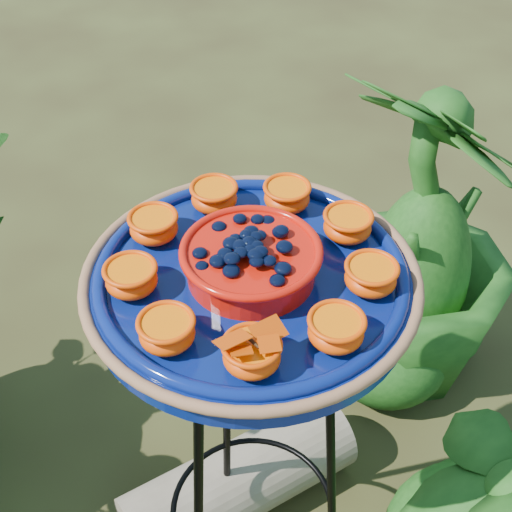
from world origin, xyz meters
The scene contains 4 objects.
tripod_stand centered at (0.14, -0.10, 0.57)m, with size 0.36×0.38×0.94m.
feeder_dish centered at (0.14, -0.10, 0.98)m, with size 0.50×0.50×0.11m.
driftwood_log centered at (0.17, 0.11, 0.10)m, with size 0.20×0.20×0.59m, color gray.
shrub_back_right centered at (0.79, 0.42, 0.47)m, with size 0.53×0.53×0.95m, color #174412.
Camera 1 is at (-0.08, -0.82, 1.69)m, focal length 50.00 mm.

